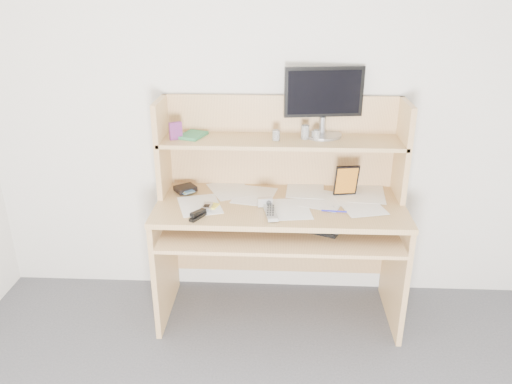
{
  "coord_description": "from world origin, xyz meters",
  "views": [
    {
      "loc": [
        -0.01,
        -1.09,
        1.91
      ],
      "look_at": [
        -0.13,
        1.43,
        0.84
      ],
      "focal_mm": 35.0,
      "sensor_mm": 36.0,
      "label": 1
    }
  ],
  "objects_px": {
    "desk": "(280,206)",
    "monitor": "(324,99)",
    "keyboard": "(301,222)",
    "game_case": "(346,180)",
    "tv_remote": "(270,212)"
  },
  "relations": [
    {
      "from": "desk",
      "to": "monitor",
      "type": "xyz_separation_m",
      "value": [
        0.24,
        0.17,
        0.59
      ]
    },
    {
      "from": "tv_remote",
      "to": "monitor",
      "type": "height_order",
      "value": "monitor"
    },
    {
      "from": "keyboard",
      "to": "tv_remote",
      "type": "xyz_separation_m",
      "value": [
        -0.17,
        -0.1,
        0.1
      ]
    },
    {
      "from": "monitor",
      "to": "game_case",
      "type": "bearing_deg",
      "value": -51.95
    },
    {
      "from": "keyboard",
      "to": "game_case",
      "type": "height_order",
      "value": "game_case"
    },
    {
      "from": "desk",
      "to": "tv_remote",
      "type": "relative_size",
      "value": 7.24
    },
    {
      "from": "keyboard",
      "to": "monitor",
      "type": "relative_size",
      "value": 1.06
    },
    {
      "from": "game_case",
      "to": "monitor",
      "type": "xyz_separation_m",
      "value": [
        -0.14,
        0.14,
        0.44
      ]
    },
    {
      "from": "tv_remote",
      "to": "desk",
      "type": "bearing_deg",
      "value": 67.67
    },
    {
      "from": "desk",
      "to": "keyboard",
      "type": "height_order",
      "value": "desk"
    },
    {
      "from": "game_case",
      "to": "monitor",
      "type": "bearing_deg",
      "value": 127.18
    },
    {
      "from": "keyboard",
      "to": "desk",
      "type": "bearing_deg",
      "value": 154.64
    },
    {
      "from": "keyboard",
      "to": "monitor",
      "type": "bearing_deg",
      "value": 94.12
    },
    {
      "from": "desk",
      "to": "tv_remote",
      "type": "height_order",
      "value": "desk"
    },
    {
      "from": "keyboard",
      "to": "game_case",
      "type": "bearing_deg",
      "value": 58.46
    }
  ]
}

